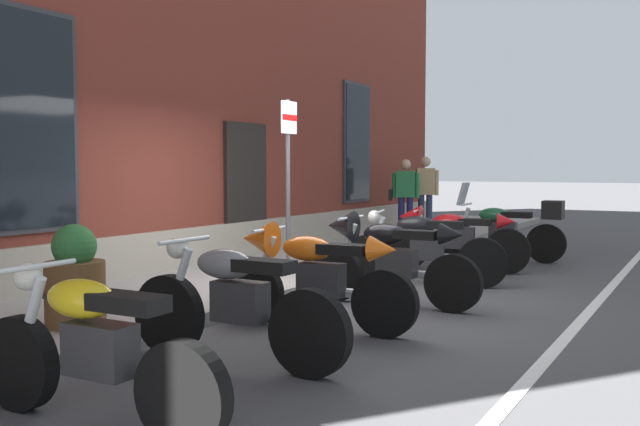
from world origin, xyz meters
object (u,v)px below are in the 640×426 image
at_px(parking_sign, 288,160).
at_px(motorcycle_yellow_naked, 93,349).
at_px(motorcycle_orange_sport, 309,272).
at_px(motorcycle_green_touring, 507,228).
at_px(pedestrian_striped_shirt, 405,193).
at_px(pedestrian_tan_coat, 425,190).
at_px(barrel_planter, 75,281).
at_px(motorcycle_black_sport, 387,255).
at_px(motorcycle_grey_naked, 234,304).
at_px(motorcycle_black_naked, 422,249).
at_px(motorcycle_red_sport, 451,235).

bearing_deg(parking_sign, motorcycle_yellow_naked, -160.37).
distance_m(motorcycle_orange_sport, motorcycle_green_touring, 6.06).
bearing_deg(pedestrian_striped_shirt, pedestrian_tan_coat, -12.70).
bearing_deg(barrel_planter, motorcycle_yellow_naked, -129.28).
height_order(motorcycle_black_sport, parking_sign, parking_sign).
xyz_separation_m(motorcycle_green_touring, pedestrian_tan_coat, (2.94, 2.58, 0.53)).
distance_m(parking_sign, barrel_planter, 3.99).
xyz_separation_m(motorcycle_grey_naked, barrel_planter, (-0.06, 1.73, 0.05)).
bearing_deg(motorcycle_yellow_naked, motorcycle_orange_sport, 3.27).
distance_m(pedestrian_striped_shirt, pedestrian_tan_coat, 0.77).
bearing_deg(parking_sign, motorcycle_black_sport, -116.34).
bearing_deg(motorcycle_black_naked, motorcycle_orange_sport, 179.66).
relative_size(motorcycle_yellow_naked, pedestrian_tan_coat, 1.18).
distance_m(motorcycle_grey_naked, barrel_planter, 1.73).
distance_m(motorcycle_yellow_naked, parking_sign, 5.75).
relative_size(motorcycle_yellow_naked, parking_sign, 0.83).
height_order(motorcycle_yellow_naked, barrel_planter, barrel_planter).
distance_m(motorcycle_green_touring, pedestrian_striped_shirt, 3.55).
height_order(motorcycle_black_sport, motorcycle_red_sport, motorcycle_black_sport).
xyz_separation_m(motorcycle_green_touring, barrel_planter, (-7.47, 1.98, -0.00)).
height_order(motorcycle_black_sport, barrel_planter, motorcycle_black_sport).
xyz_separation_m(motorcycle_orange_sport, motorcycle_green_touring, (6.05, -0.35, -0.02)).
distance_m(motorcycle_yellow_naked, motorcycle_red_sport, 7.30).
relative_size(motorcycle_orange_sport, barrel_planter, 2.21).
xyz_separation_m(motorcycle_yellow_naked, motorcycle_green_touring, (8.94, -0.18, 0.07)).
height_order(motorcycle_orange_sport, pedestrian_tan_coat, pedestrian_tan_coat).
bearing_deg(motorcycle_black_sport, motorcycle_yellow_naked, 179.98).
bearing_deg(pedestrian_striped_shirt, parking_sign, -173.40).
bearing_deg(motorcycle_yellow_naked, barrel_planter, 50.72).
height_order(motorcycle_black_sport, pedestrian_tan_coat, pedestrian_tan_coat).
bearing_deg(motorcycle_red_sport, motorcycle_green_touring, -14.43).
relative_size(motorcycle_black_sport, pedestrian_tan_coat, 1.23).
bearing_deg(motorcycle_orange_sport, motorcycle_black_sport, -6.52).
bearing_deg(motorcycle_red_sport, pedestrian_striped_shirt, 31.24).
relative_size(motorcycle_black_naked, pedestrian_tan_coat, 1.28).
bearing_deg(motorcycle_yellow_naked, motorcycle_red_sport, 1.87).
distance_m(motorcycle_yellow_naked, pedestrian_tan_coat, 12.13).
xyz_separation_m(motorcycle_green_touring, parking_sign, (-3.65, 2.07, 1.12)).
relative_size(motorcycle_green_touring, pedestrian_striped_shirt, 1.35).
xyz_separation_m(motorcycle_red_sport, pedestrian_tan_coat, (4.58, 2.16, 0.53)).
bearing_deg(motorcycle_yellow_naked, motorcycle_black_sport, -0.02).
distance_m(motorcycle_black_sport, motorcycle_red_sport, 2.95).
bearing_deg(motorcycle_grey_naked, motorcycle_green_touring, -1.98).
height_order(motorcycle_grey_naked, motorcycle_orange_sport, motorcycle_orange_sport).
bearing_deg(motorcycle_grey_naked, pedestrian_striped_shirt, 14.55).
height_order(motorcycle_orange_sport, motorcycle_black_naked, motorcycle_orange_sport).
height_order(motorcycle_grey_naked, motorcycle_black_sport, motorcycle_black_sport).
height_order(motorcycle_yellow_naked, pedestrian_striped_shirt, pedestrian_striped_shirt).
bearing_deg(motorcycle_black_naked, parking_sign, 107.91).
bearing_deg(parking_sign, motorcycle_grey_naked, -154.24).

